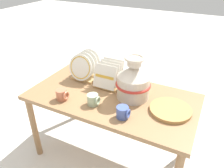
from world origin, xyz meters
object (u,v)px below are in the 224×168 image
(dish_rack_square_plates, at_px, (109,78))
(mug_terracotta_glaze, at_px, (62,95))
(dish_rack_round_plates, at_px, (84,69))
(wicker_charger_stack, at_px, (170,110))
(mug_sage_glaze, at_px, (93,100))
(mug_cobalt_glaze, at_px, (123,112))
(ceramic_vase, at_px, (133,81))

(dish_rack_square_plates, bearing_deg, mug_terracotta_glaze, -122.87)
(dish_rack_square_plates, distance_m, mug_terracotta_glaze, 0.43)
(dish_rack_round_plates, bearing_deg, wicker_charger_stack, -9.73)
(dish_rack_round_plates, distance_m, dish_rack_square_plates, 0.27)
(wicker_charger_stack, bearing_deg, dish_rack_round_plates, 170.27)
(dish_rack_round_plates, xyz_separation_m, mug_terracotta_glaze, (0.03, -0.38, -0.06))
(dish_rack_square_plates, bearing_deg, dish_rack_round_plates, 176.02)
(wicker_charger_stack, bearing_deg, mug_terracotta_glaze, -164.03)
(dish_rack_round_plates, relative_size, mug_sage_glaze, 2.69)
(mug_terracotta_glaze, bearing_deg, mug_cobalt_glaze, 0.79)
(dish_rack_round_plates, height_order, mug_sage_glaze, dish_rack_round_plates)
(mug_terracotta_glaze, height_order, mug_cobalt_glaze, same)
(mug_cobalt_glaze, bearing_deg, dish_rack_square_plates, 130.12)
(mug_sage_glaze, bearing_deg, dish_rack_round_plates, 131.40)
(ceramic_vase, distance_m, wicker_charger_stack, 0.36)
(wicker_charger_stack, relative_size, mug_terracotta_glaze, 3.23)
(mug_terracotta_glaze, relative_size, mug_sage_glaze, 1.00)
(dish_rack_square_plates, bearing_deg, mug_sage_glaze, -84.99)
(dish_rack_square_plates, distance_m, wicker_charger_stack, 0.60)
(ceramic_vase, bearing_deg, wicker_charger_stack, -9.41)
(dish_rack_round_plates, relative_size, mug_terracotta_glaze, 2.69)
(ceramic_vase, height_order, mug_sage_glaze, ceramic_vase)
(ceramic_vase, bearing_deg, mug_sage_glaze, -134.35)
(mug_cobalt_glaze, height_order, mug_sage_glaze, same)
(mug_terracotta_glaze, bearing_deg, ceramic_vase, 30.31)
(wicker_charger_stack, distance_m, mug_sage_glaze, 0.59)
(wicker_charger_stack, relative_size, mug_sage_glaze, 3.23)
(dish_rack_square_plates, xyz_separation_m, mug_cobalt_glaze, (0.30, -0.36, -0.03))
(ceramic_vase, height_order, dish_rack_round_plates, ceramic_vase)
(dish_rack_square_plates, xyz_separation_m, wicker_charger_stack, (0.59, -0.13, -0.06))
(mug_cobalt_glaze, bearing_deg, dish_rack_round_plates, 146.43)
(wicker_charger_stack, height_order, mug_cobalt_glaze, mug_cobalt_glaze)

